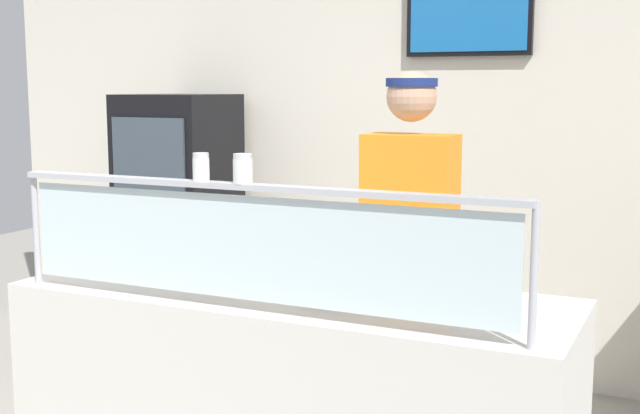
{
  "coord_description": "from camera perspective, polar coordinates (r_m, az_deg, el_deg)",
  "views": [
    {
      "loc": [
        2.4,
        -2.26,
        1.7
      ],
      "look_at": [
        1.13,
        0.4,
        1.27
      ],
      "focal_mm": 46.35,
      "sensor_mm": 36.0,
      "label": 1
    }
  ],
  "objects": [
    {
      "name": "parmesan_shaker",
      "position": [
        2.8,
        -8.22,
        2.63
      ],
      "size": [
        0.06,
        0.06,
        0.1
      ],
      "color": "white",
      "rests_on": "sneeze_guard"
    },
    {
      "name": "shop_rear_unit",
      "position": [
        4.88,
        9.17,
        4.24
      ],
      "size": [
        6.47,
        0.13,
        2.7
      ],
      "color": "silver",
      "rests_on": "ground"
    },
    {
      "name": "sneeze_guard",
      "position": [
        2.73,
        -4.95,
        -1.64
      ],
      "size": [
        1.89,
        0.06,
        0.43
      ],
      "color": "#B2B5BC",
      "rests_on": "serving_counter"
    },
    {
      "name": "worker_figure",
      "position": [
        3.52,
        6.21,
        -3.05
      ],
      "size": [
        0.41,
        0.5,
        1.76
      ],
      "color": "#23232D",
      "rests_on": "ground"
    },
    {
      "name": "pizza_server",
      "position": [
        3.02,
        2.2,
        -5.24
      ],
      "size": [
        0.09,
        0.28,
        0.01
      ],
      "primitive_type": "cube",
      "rotation": [
        0.0,
        0.0,
        -0.04
      ],
      "color": "#ADAFB7",
      "rests_on": "pizza_tray"
    },
    {
      "name": "pizza_tray",
      "position": [
        3.05,
        2.12,
        -5.53
      ],
      "size": [
        0.51,
        0.51,
        0.04
      ],
      "color": "#9EA0A8",
      "rests_on": "serving_counter"
    },
    {
      "name": "drink_fridge",
      "position": [
        5.25,
        -9.68,
        -1.34
      ],
      "size": [
        0.61,
        0.6,
        1.65
      ],
      "color": "black",
      "rests_on": "ground"
    },
    {
      "name": "pepper_flake_shaker",
      "position": [
        2.72,
        -5.35,
        2.52
      ],
      "size": [
        0.06,
        0.06,
        0.1
      ],
      "color": "white",
      "rests_on": "sneeze_guard"
    }
  ]
}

